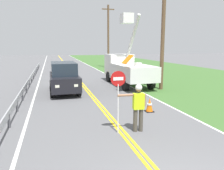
# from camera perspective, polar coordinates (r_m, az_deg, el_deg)

# --- Properties ---
(grass_verge_right) EXTENTS (16.00, 110.00, 0.01)m
(grass_verge_right) POSITION_cam_1_polar(r_m,az_deg,el_deg) (27.44, 15.67, 2.92)
(grass_verge_right) COLOR #3D662D
(grass_verge_right) RESTS_ON ground
(centerline_yellow_left) EXTENTS (0.11, 110.00, 0.01)m
(centerline_yellow_left) POSITION_cam_1_polar(r_m,az_deg,el_deg) (23.67, -9.42, 2.08)
(centerline_yellow_left) COLOR yellow
(centerline_yellow_left) RESTS_ON ground
(centerline_yellow_right) EXTENTS (0.11, 110.00, 0.01)m
(centerline_yellow_right) POSITION_cam_1_polar(r_m,az_deg,el_deg) (23.69, -8.99, 2.10)
(centerline_yellow_right) COLOR yellow
(centerline_yellow_right) RESTS_ON ground
(edge_line_right) EXTENTS (0.12, 110.00, 0.01)m
(edge_line_right) POSITION_cam_1_polar(r_m,az_deg,el_deg) (24.32, -0.74, 2.42)
(edge_line_right) COLOR silver
(edge_line_right) RESTS_ON ground
(edge_line_left) EXTENTS (0.12, 110.00, 0.01)m
(edge_line_left) POSITION_cam_1_polar(r_m,az_deg,el_deg) (23.58, -17.94, 1.70)
(edge_line_left) COLOR silver
(edge_line_left) RESTS_ON ground
(flagger_worker) EXTENTS (1.09, 0.27, 1.83)m
(flagger_worker) POSITION_cam_1_polar(r_m,az_deg,el_deg) (8.40, 6.71, -5.03)
(flagger_worker) COLOR #474238
(flagger_worker) RESTS_ON ground
(stop_sign_paddle) EXTENTS (0.56, 0.04, 2.33)m
(stop_sign_paddle) POSITION_cam_1_polar(r_m,az_deg,el_deg) (8.06, 1.59, -0.77)
(stop_sign_paddle) COLOR silver
(stop_sign_paddle) RESTS_ON ground
(utility_bucket_truck) EXTENTS (2.67, 6.87, 5.80)m
(utility_bucket_truck) POSITION_cam_1_polar(r_m,az_deg,el_deg) (18.73, 3.71, 4.51)
(utility_bucket_truck) COLOR silver
(utility_bucket_truck) RESTS_ON ground
(oncoming_suv_nearest) EXTENTS (1.96, 4.63, 2.10)m
(oncoming_suv_nearest) POSITION_cam_1_polar(r_m,az_deg,el_deg) (15.78, -12.23, 1.93)
(oncoming_suv_nearest) COLOR black
(oncoming_suv_nearest) RESTS_ON ground
(utility_pole_near) EXTENTS (1.80, 0.28, 8.46)m
(utility_pole_near) POSITION_cam_1_polar(r_m,az_deg,el_deg) (16.86, 12.95, 13.83)
(utility_pole_near) COLOR brown
(utility_pole_near) RESTS_ON ground
(utility_pole_mid) EXTENTS (1.80, 0.28, 8.91)m
(utility_pole_mid) POSITION_cam_1_polar(r_m,az_deg,el_deg) (32.78, -0.96, 12.50)
(utility_pole_mid) COLOR brown
(utility_pole_mid) RESTS_ON ground
(traffic_cone_lead) EXTENTS (0.40, 0.40, 0.70)m
(traffic_cone_lead) POSITION_cam_1_polar(r_m,az_deg,el_deg) (11.16, 9.59, -5.08)
(traffic_cone_lead) COLOR orange
(traffic_cone_lead) RESTS_ON ground
(guardrail_left_shoulder) EXTENTS (0.10, 32.00, 0.71)m
(guardrail_left_shoulder) POSITION_cam_1_polar(r_m,az_deg,el_deg) (19.77, -20.20, 1.55)
(guardrail_left_shoulder) COLOR #9EA0A3
(guardrail_left_shoulder) RESTS_ON ground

